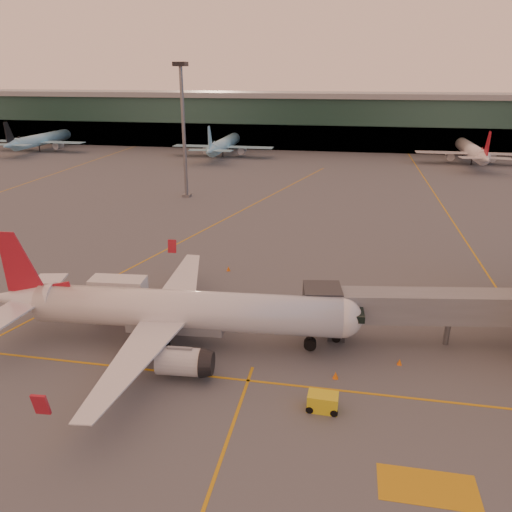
# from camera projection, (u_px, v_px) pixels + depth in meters

# --- Properties ---
(ground) EXTENTS (600.00, 600.00, 0.00)m
(ground) POSITION_uv_depth(u_px,v_px,m) (169.00, 412.00, 37.18)
(ground) COLOR #4C4F54
(ground) RESTS_ON ground
(taxi_markings) EXTENTS (100.12, 173.00, 0.01)m
(taxi_markings) POSITION_uv_depth(u_px,v_px,m) (221.00, 231.00, 79.46)
(taxi_markings) COLOR #C98F12
(taxi_markings) RESTS_ON ground
(terminal) EXTENTS (400.00, 20.00, 17.60)m
(terminal) POSITION_uv_depth(u_px,v_px,m) (315.00, 120.00, 164.90)
(terminal) COLOR #19382D
(terminal) RESTS_ON ground
(mast_west_near) EXTENTS (2.40, 2.40, 25.60)m
(mast_west_near) POSITION_uv_depth(u_px,v_px,m) (183.00, 121.00, 96.32)
(mast_west_near) COLOR slate
(mast_west_near) RESTS_ON ground
(distant_aircraft_row) EXTENTS (225.00, 34.00, 13.00)m
(distant_aircraft_row) POSITION_uv_depth(u_px,v_px,m) (135.00, 153.00, 155.20)
(distant_aircraft_row) COLOR #8ACDE8
(distant_aircraft_row) RESTS_ON ground
(main_airplane) EXTENTS (34.49, 31.09, 10.41)m
(main_airplane) POSITION_uv_depth(u_px,v_px,m) (175.00, 311.00, 45.33)
(main_airplane) COLOR silver
(main_airplane) RESTS_ON ground
(jet_bridge) EXTENTS (27.75, 7.27, 5.37)m
(jet_bridge) POSITION_uv_depth(u_px,v_px,m) (465.00, 308.00, 45.25)
(jet_bridge) COLOR slate
(jet_bridge) RESTS_ON ground
(catering_truck) EXTENTS (5.71, 2.89, 4.29)m
(catering_truck) POSITION_uv_depth(u_px,v_px,m) (120.00, 295.00, 50.78)
(catering_truck) COLOR #B3192F
(catering_truck) RESTS_ON ground
(gpu_cart) EXTENTS (2.38, 1.46, 1.35)m
(gpu_cart) POSITION_uv_depth(u_px,v_px,m) (323.00, 402.00, 37.18)
(gpu_cart) COLOR yellow
(gpu_cart) RESTS_ON ground
(cone_nose) EXTENTS (0.43, 0.43, 0.54)m
(cone_nose) POSITION_uv_depth(u_px,v_px,m) (400.00, 362.00, 43.09)
(cone_nose) COLOR orange
(cone_nose) RESTS_ON ground
(cone_wing_left) EXTENTS (0.47, 0.47, 0.60)m
(cone_wing_left) POSITION_uv_depth(u_px,v_px,m) (228.00, 269.00, 63.45)
(cone_wing_left) COLOR orange
(cone_wing_left) RESTS_ON ground
(cone_fwd) EXTENTS (0.48, 0.48, 0.61)m
(cone_fwd) POSITION_uv_depth(u_px,v_px,m) (336.00, 375.00, 41.15)
(cone_fwd) COLOR orange
(cone_fwd) RESTS_ON ground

